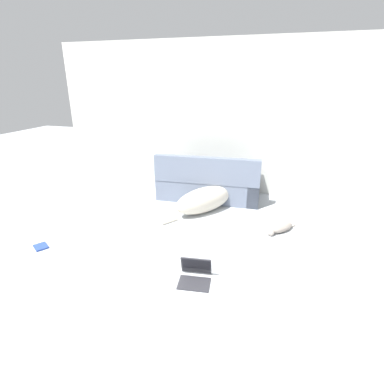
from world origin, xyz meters
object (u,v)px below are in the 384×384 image
(couch, at_px, (209,185))
(cat, at_px, (281,228))
(dog, at_px, (208,199))
(book_blue, at_px, (41,247))
(laptop_open, at_px, (195,273))

(couch, height_order, cat, couch)
(dog, relative_size, book_blue, 5.95)
(book_blue, bearing_deg, couch, 54.40)
(dog, xyz_separation_m, book_blue, (-1.82, -1.83, -0.19))
(couch, xyz_separation_m, laptop_open, (0.46, -2.41, -0.19))
(couch, height_order, laptop_open, couch)
(cat, bearing_deg, couch, -87.01)
(laptop_open, bearing_deg, cat, 50.92)
(book_blue, bearing_deg, laptop_open, -1.00)
(dog, bearing_deg, couch, 48.17)
(cat, height_order, laptop_open, laptop_open)
(couch, relative_size, dog, 1.32)
(dog, bearing_deg, cat, -74.37)
(dog, bearing_deg, laptop_open, -134.55)
(book_blue, bearing_deg, dog, 45.10)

